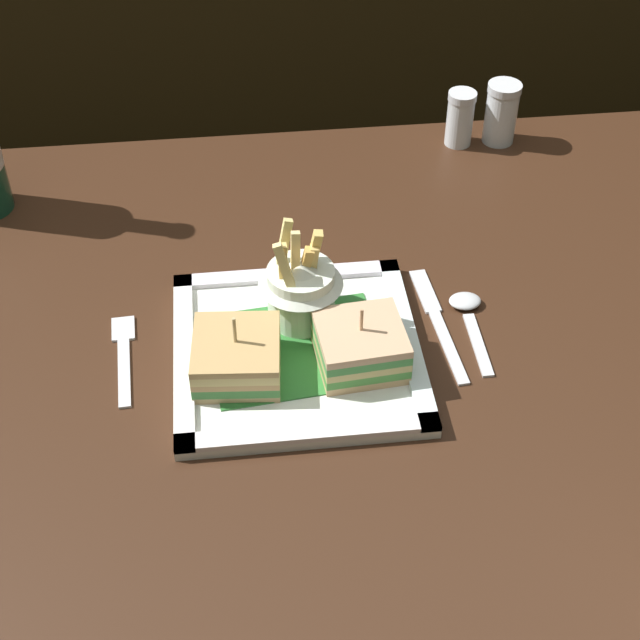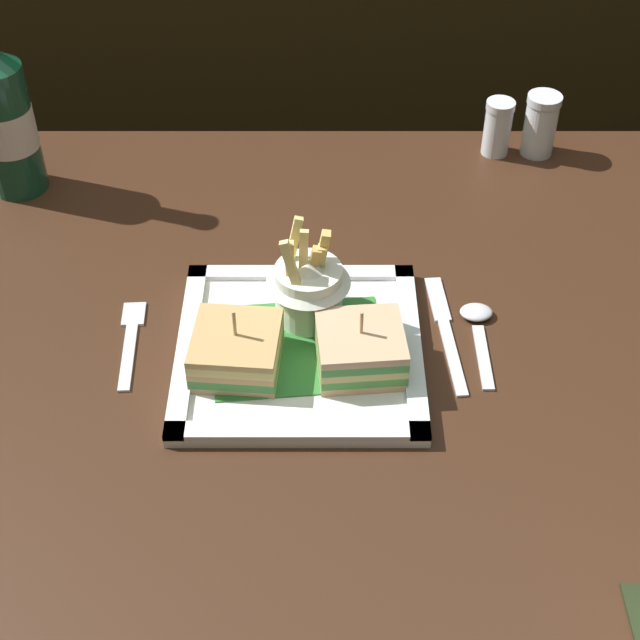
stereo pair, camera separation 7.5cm
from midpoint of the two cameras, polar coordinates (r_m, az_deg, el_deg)
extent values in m
cube|color=#382013|center=(1.01, 3.54, -2.33)|extent=(1.11, 0.83, 0.04)
cylinder|color=#4A2A18|center=(1.56, -15.50, -3.31)|extent=(0.08, 0.08, 0.70)
cylinder|color=#442810|center=(1.60, 19.65, -3.11)|extent=(0.08, 0.08, 0.70)
cube|color=white|center=(0.97, 0.75, -1.93)|extent=(0.25, 0.25, 0.01)
cube|color=#2D7330|center=(0.97, 0.75, -1.69)|extent=(0.19, 0.15, 0.00)
cube|color=white|center=(0.89, 0.86, -6.76)|extent=(0.25, 0.02, 0.01)
cube|color=white|center=(1.05, 0.66, 2.77)|extent=(0.25, 0.02, 0.01)
cube|color=white|center=(0.97, -6.00, -1.61)|extent=(0.02, 0.25, 0.01)
cube|color=white|center=(0.98, 7.49, -1.56)|extent=(0.02, 0.25, 0.01)
cube|color=tan|center=(0.95, -2.91, -2.66)|extent=(0.09, 0.09, 0.01)
cube|color=#488944|center=(0.95, -2.93, -2.28)|extent=(0.09, 0.09, 0.01)
cube|color=tan|center=(0.94, -2.95, -1.91)|extent=(0.09, 0.09, 0.01)
cube|color=#E8CF83|center=(0.93, -2.97, -1.53)|extent=(0.09, 0.09, 0.01)
cube|color=tan|center=(0.93, -2.99, -1.14)|extent=(0.09, 0.09, 0.01)
cylinder|color=tan|center=(0.93, -2.98, -1.25)|extent=(0.00, 0.00, 0.07)
cube|color=tan|center=(0.95, 4.46, -2.60)|extent=(0.09, 0.09, 0.01)
cube|color=#4D8F3F|center=(0.95, 4.49, -2.21)|extent=(0.09, 0.09, 0.01)
cube|color=tan|center=(0.94, 4.52, -1.82)|extent=(0.09, 0.09, 0.01)
cube|color=#499349|center=(0.93, 4.55, -1.42)|extent=(0.09, 0.09, 0.01)
cube|color=tan|center=(0.93, 4.58, -1.02)|extent=(0.09, 0.09, 0.01)
cylinder|color=tan|center=(0.93, 4.56, -1.24)|extent=(0.00, 0.00, 0.07)
cylinder|color=silver|center=(0.98, 1.28, 1.55)|extent=(0.07, 0.07, 0.06)
cone|color=silver|center=(0.97, 1.31, 2.84)|extent=(0.09, 0.09, 0.03)
cube|color=#EAB558|center=(0.97, 1.58, 3.14)|extent=(0.02, 0.02, 0.06)
cube|color=#F1D287|center=(0.96, 1.00, 3.33)|extent=(0.01, 0.03, 0.07)
cube|color=#ECC46E|center=(0.97, 2.01, 3.21)|extent=(0.01, 0.02, 0.06)
cube|color=#ECD57D|center=(0.97, 0.28, 4.08)|extent=(0.03, 0.02, 0.08)
cube|color=#F1C968|center=(0.96, 2.09, 3.73)|extent=(0.02, 0.03, 0.08)
cube|color=#E8CD7E|center=(0.94, 0.48, 2.65)|extent=(0.03, 0.02, 0.07)
cube|color=#F0C36A|center=(0.95, 0.23, 2.95)|extent=(0.01, 0.01, 0.07)
cylinder|color=#143D28|center=(1.21, -16.75, 10.76)|extent=(0.07, 0.07, 0.17)
cylinder|color=beige|center=(1.21, -16.78, 10.89)|extent=(0.07, 0.07, 0.05)
cube|color=silver|center=(0.99, -9.50, -2.33)|extent=(0.02, 0.10, 0.00)
cube|color=silver|center=(1.03, -9.27, 0.23)|extent=(0.03, 0.04, 0.00)
cube|color=silver|center=(0.99, 9.91, -2.26)|extent=(0.02, 0.11, 0.00)
cube|color=silver|center=(1.05, 8.89, 1.18)|extent=(0.02, 0.07, 0.00)
cube|color=silver|center=(0.99, 11.68, -2.24)|extent=(0.01, 0.09, 0.00)
ellipsoid|color=silver|center=(1.04, 11.18, 0.42)|extent=(0.03, 0.03, 0.01)
cylinder|color=silver|center=(1.28, 12.00, 10.99)|extent=(0.04, 0.04, 0.06)
cylinder|color=white|center=(1.29, 11.91, 10.50)|extent=(0.03, 0.03, 0.04)
cylinder|color=silver|center=(1.27, 12.24, 12.42)|extent=(0.04, 0.04, 0.01)
cylinder|color=silver|center=(1.29, 14.43, 11.05)|extent=(0.04, 0.04, 0.07)
cylinder|color=#32281C|center=(1.30, 14.32, 10.50)|extent=(0.04, 0.04, 0.04)
cylinder|color=silver|center=(1.27, 14.76, 12.64)|extent=(0.04, 0.04, 0.01)
camera|label=1|loc=(0.04, -87.75, 2.08)|focal=53.45mm
camera|label=2|loc=(0.04, 92.25, -2.08)|focal=53.45mm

